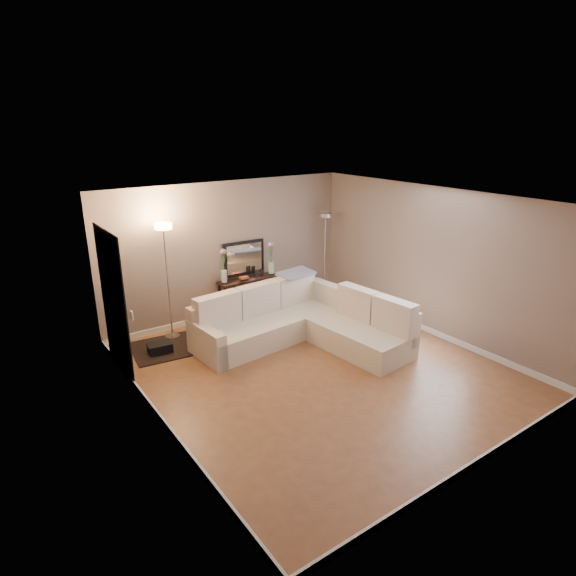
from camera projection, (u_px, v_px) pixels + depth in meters
floor at (318, 370)px, 7.41m from camera, size 5.00×5.50×0.01m
ceiling at (322, 200)px, 6.55m from camera, size 5.00×5.50×0.01m
wall_back at (229, 250)px, 9.11m from camera, size 5.00×0.02×2.60m
wall_front at (491, 364)px, 4.85m from camera, size 5.00×0.02×2.60m
wall_left at (152, 331)px, 5.62m from camera, size 0.02×5.50×2.60m
wall_right at (433, 262)px, 8.34m from camera, size 0.02×5.50×2.60m
baseboard_back at (232, 312)px, 9.50m from camera, size 5.00×0.03×0.10m
baseboard_front at (473, 465)px, 5.28m from camera, size 5.00×0.03×0.10m
baseboard_left at (163, 421)px, 6.04m from camera, size 0.03×5.50×0.10m
baseboard_right at (425, 328)px, 8.74m from camera, size 0.03×5.50×0.10m
doorway at (114, 304)px, 7.01m from camera, size 0.02×1.20×2.20m
switch_plate at (132, 315)px, 6.32m from camera, size 0.02×0.08×0.12m
sectional_sofa at (300, 322)px, 8.26m from camera, size 2.94×2.68×0.96m
throw_blanket at (296, 273)px, 8.83m from camera, size 0.74×0.49×0.09m
console_table at (245, 295)px, 9.34m from camera, size 1.22×0.37×0.75m
leaning_mirror at (244, 258)px, 9.27m from camera, size 0.86×0.07×0.67m
table_decor at (249, 276)px, 9.22m from camera, size 0.51×0.12×0.12m
flower_vase_left at (224, 268)px, 8.91m from camera, size 0.14×0.12×0.64m
flower_vase_right at (271, 260)px, 9.44m from camera, size 0.14×0.12×0.64m
floor_lamp_lit at (166, 259)px, 8.04m from camera, size 0.32×0.32×2.03m
floor_lamp_unlit at (325, 239)px, 9.98m from camera, size 0.28×0.28×1.84m
charcoal_rug at (173, 346)px, 8.14m from camera, size 1.43×1.14×0.02m
black_bag at (160, 350)px, 7.93m from camera, size 0.40×0.31×0.24m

